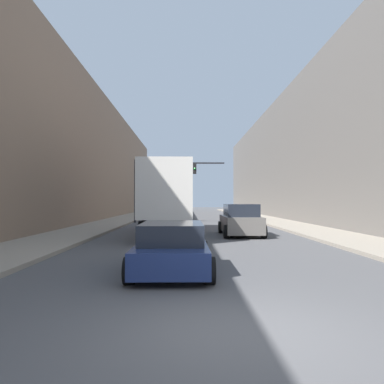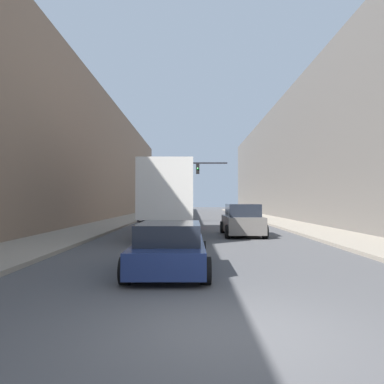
{
  "view_description": "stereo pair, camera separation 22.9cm",
  "coord_description": "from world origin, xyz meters",
  "px_view_note": "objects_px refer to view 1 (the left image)",
  "views": [
    {
      "loc": [
        -0.79,
        -5.55,
        1.97
      ],
      "look_at": [
        -0.53,
        11.61,
        2.34
      ],
      "focal_mm": 35.0,
      "sensor_mm": 36.0,
      "label": 1
    },
    {
      "loc": [
        -0.56,
        -5.56,
        1.97
      ],
      "look_at": [
        -0.53,
        11.61,
        2.34
      ],
      "focal_mm": 35.0,
      "sensor_mm": 36.0,
      "label": 2
    }
  ],
  "objects_px": {
    "sedan_car": "(172,247)",
    "traffic_signal_gantry": "(159,178)",
    "semi_truck": "(170,196)",
    "suv_car": "(240,221)"
  },
  "relations": [
    {
      "from": "sedan_car",
      "to": "traffic_signal_gantry",
      "type": "relative_size",
      "value": 0.6
    },
    {
      "from": "semi_truck",
      "to": "sedan_car",
      "type": "distance_m",
      "value": 11.78
    },
    {
      "from": "semi_truck",
      "to": "suv_car",
      "type": "relative_size",
      "value": 2.61
    },
    {
      "from": "traffic_signal_gantry",
      "to": "semi_truck",
      "type": "bearing_deg",
      "value": -82.44
    },
    {
      "from": "semi_truck",
      "to": "sedan_car",
      "type": "bearing_deg",
      "value": -87.14
    },
    {
      "from": "semi_truck",
      "to": "suv_car",
      "type": "height_order",
      "value": "semi_truck"
    },
    {
      "from": "semi_truck",
      "to": "sedan_car",
      "type": "relative_size",
      "value": 2.5
    },
    {
      "from": "semi_truck",
      "to": "traffic_signal_gantry",
      "type": "xyz_separation_m",
      "value": [
        -1.43,
        10.76,
        1.75
      ]
    },
    {
      "from": "suv_car",
      "to": "traffic_signal_gantry",
      "type": "relative_size",
      "value": 0.57
    },
    {
      "from": "sedan_car",
      "to": "suv_car",
      "type": "xyz_separation_m",
      "value": [
        3.41,
        10.31,
        0.18
      ]
    }
  ]
}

